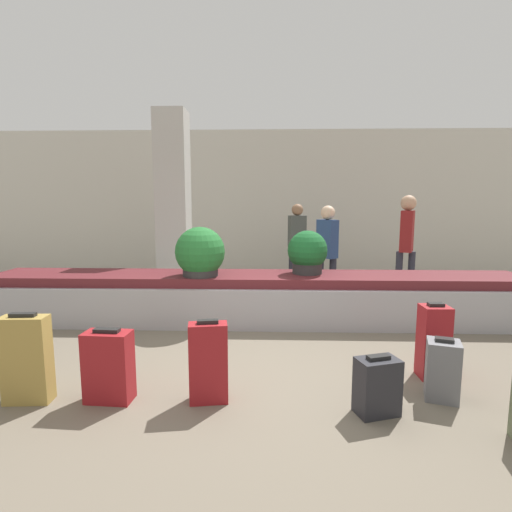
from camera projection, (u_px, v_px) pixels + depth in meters
ground_plane at (250, 374)px, 3.85m from camera, size 18.00×18.00×0.00m
back_wall at (262, 203)px, 8.97m from camera, size 18.00×0.06×3.20m
carousel at (256, 298)px, 5.51m from camera, size 7.50×0.97×0.66m
pillar at (173, 204)px, 7.05m from camera, size 0.54×0.54×3.20m
suitcase_0 at (442, 370)px, 3.33m from camera, size 0.32×0.31×0.53m
suitcase_1 at (433, 342)px, 3.72m from camera, size 0.25×0.23×0.72m
suitcase_2 at (377, 386)px, 3.10m from camera, size 0.37×0.29×0.48m
suitcase_4 at (208, 362)px, 3.27m from camera, size 0.33×0.21×0.70m
suitcase_5 at (26, 359)px, 3.26m from camera, size 0.38×0.19×0.76m
suitcase_6 at (109, 366)px, 3.29m from camera, size 0.39×0.23×0.62m
potted_plant_0 at (200, 254)px, 5.30m from camera, size 0.66×0.66×0.66m
potted_plant_1 at (307, 253)px, 5.48m from camera, size 0.55×0.55×0.59m
traveler_0 at (407, 239)px, 6.43m from camera, size 0.31×0.37×1.74m
traveler_1 at (297, 238)px, 7.74m from camera, size 0.36×0.27×1.59m
traveler_2 at (327, 247)px, 6.29m from camera, size 0.34×0.36×1.58m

